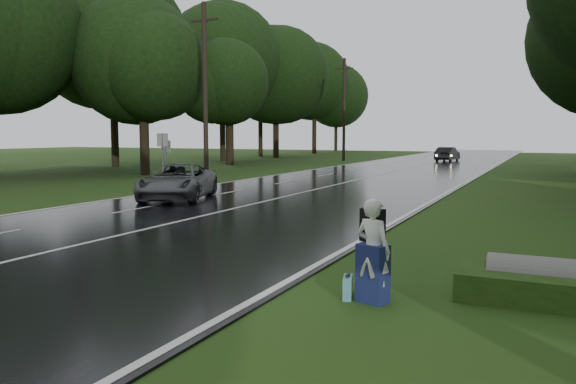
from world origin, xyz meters
name	(u,v)px	position (x,y,z in m)	size (l,w,h in m)	color
road	(338,185)	(0.00, 20.00, 0.02)	(12.00, 140.00, 0.04)	black
lane_center	(338,184)	(0.00, 20.00, 0.04)	(0.12, 140.00, 0.01)	silver
grey_car	(178,182)	(-3.49, 11.01, 0.74)	(2.31, 5.01, 1.39)	#535558
far_car	(447,154)	(0.94, 47.87, 0.72)	(1.43, 4.10, 1.35)	black
hitchhiker	(373,254)	(7.46, 1.07, 0.76)	(0.70, 0.67, 1.64)	silver
suitcase	(348,287)	(7.04, 1.13, 0.17)	(0.14, 0.48, 0.34)	teal
culvert	(531,298)	(9.70, 2.38, 0.00)	(0.68, 0.68, 1.36)	slate
utility_pole_mid	(206,179)	(-8.50, 20.66, 0.00)	(1.80, 0.28, 10.16)	black
utility_pole_far	(344,161)	(-8.50, 44.88, 0.00)	(1.80, 0.28, 9.91)	black
road_sign_a	(164,188)	(-7.20, 14.90, 0.00)	(0.64, 0.10, 2.66)	white
road_sign_b	(167,187)	(-7.20, 15.15, 0.00)	(0.55, 0.10, 2.31)	white
tree_left_d	(145,175)	(-13.79, 21.58, 0.00)	(8.20, 8.20, 12.81)	black
tree_left_e	(230,165)	(-15.10, 34.31, 0.00)	(8.13, 8.13, 12.71)	black
tree_left_f	(276,158)	(-17.89, 48.91, 0.00)	(9.74, 9.74, 15.21)	black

